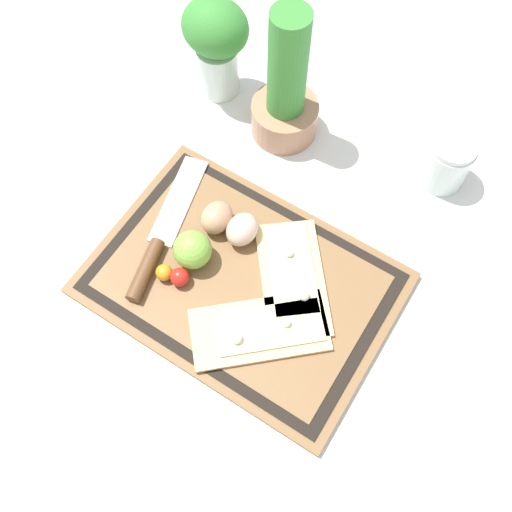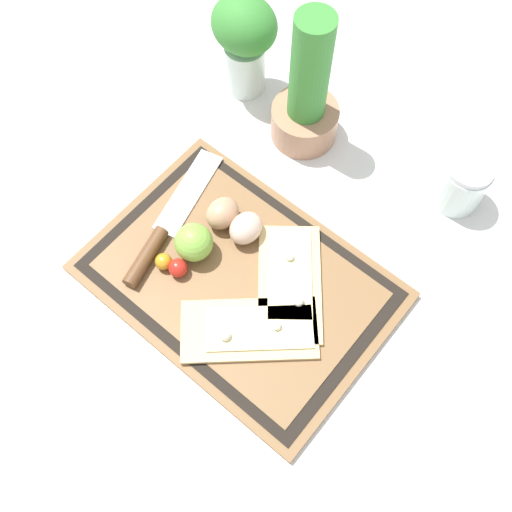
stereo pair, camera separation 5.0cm
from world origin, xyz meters
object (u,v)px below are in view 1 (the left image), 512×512
(sauce_jar, at_px, (446,163))
(herb_glass, at_px, (216,41))
(egg_brown, at_px, (217,217))
(lime, at_px, (192,250))
(pizza_slice_near, at_px, (261,329))
(herb_pot, at_px, (286,95))
(knife, at_px, (156,249))
(cherry_tomato_yellow, at_px, (164,273))
(egg_pink, at_px, (242,230))
(cherry_tomato_red, at_px, (180,277))
(pizza_slice_far, at_px, (293,277))

(sauce_jar, bearing_deg, herb_glass, -174.90)
(egg_brown, bearing_deg, lime, -87.71)
(pizza_slice_near, height_order, herb_pot, herb_pot)
(knife, height_order, lime, lime)
(knife, bearing_deg, pizza_slice_near, -6.02)
(egg_brown, bearing_deg, herb_pot, 93.58)
(herb_glass, bearing_deg, herb_pot, -6.79)
(cherry_tomato_yellow, relative_size, herb_glass, 0.14)
(lime, distance_m, herb_glass, 0.35)
(egg_pink, xyz_separation_m, sauce_jar, (0.21, 0.27, 0.00))
(lime, bearing_deg, cherry_tomato_red, -83.88)
(herb_pot, bearing_deg, pizza_slice_near, -63.77)
(cherry_tomato_red, xyz_separation_m, cherry_tomato_yellow, (-0.02, -0.01, -0.00))
(sauce_jar, bearing_deg, knife, -130.05)
(pizza_slice_near, xyz_separation_m, cherry_tomato_red, (-0.14, 0.00, 0.01))
(lime, bearing_deg, pizza_slice_near, -16.15)
(pizza_slice_near, relative_size, cherry_tomato_yellow, 8.07)
(egg_pink, height_order, sauce_jar, sauce_jar)
(sauce_jar, bearing_deg, cherry_tomato_yellow, -124.70)
(pizza_slice_far, xyz_separation_m, lime, (-0.14, -0.05, 0.02))
(knife, distance_m, herb_glass, 0.35)
(knife, distance_m, sauce_jar, 0.48)
(knife, bearing_deg, herb_glass, 107.70)
(pizza_slice_near, bearing_deg, knife, 173.98)
(knife, bearing_deg, cherry_tomato_red, -18.68)
(pizza_slice_far, height_order, cherry_tomato_red, cherry_tomato_red)
(egg_brown, height_order, egg_pink, same)
(pizza_slice_far, xyz_separation_m, herb_pot, (-0.16, 0.24, 0.07))
(cherry_tomato_red, height_order, cherry_tomato_yellow, cherry_tomato_red)
(pizza_slice_far, relative_size, sauce_jar, 2.21)
(egg_brown, bearing_deg, herb_glass, 123.34)
(pizza_slice_near, relative_size, herb_glass, 1.12)
(pizza_slice_far, bearing_deg, sauce_jar, 69.64)
(egg_brown, relative_size, sauce_jar, 0.60)
(knife, xyz_separation_m, egg_pink, (0.10, 0.09, 0.01))
(lime, relative_size, cherry_tomato_red, 2.04)
(egg_pink, bearing_deg, cherry_tomato_red, -108.26)
(pizza_slice_far, bearing_deg, cherry_tomato_yellow, -148.66)
(pizza_slice_far, distance_m, sauce_jar, 0.31)
(egg_brown, distance_m, herb_pot, 0.23)
(herb_pot, bearing_deg, egg_brown, -86.42)
(pizza_slice_far, xyz_separation_m, sauce_jar, (0.11, 0.29, 0.02))
(herb_glass, bearing_deg, pizza_slice_far, -40.13)
(lime, distance_m, herb_pot, 0.29)
(lime, relative_size, sauce_jar, 0.63)
(pizza_slice_near, relative_size, sauce_jar, 2.23)
(egg_brown, relative_size, egg_pink, 1.00)
(lime, distance_m, sauce_jar, 0.42)
(pizza_slice_far, distance_m, knife, 0.21)
(lime, xyz_separation_m, cherry_tomato_red, (0.00, -0.04, -0.01))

